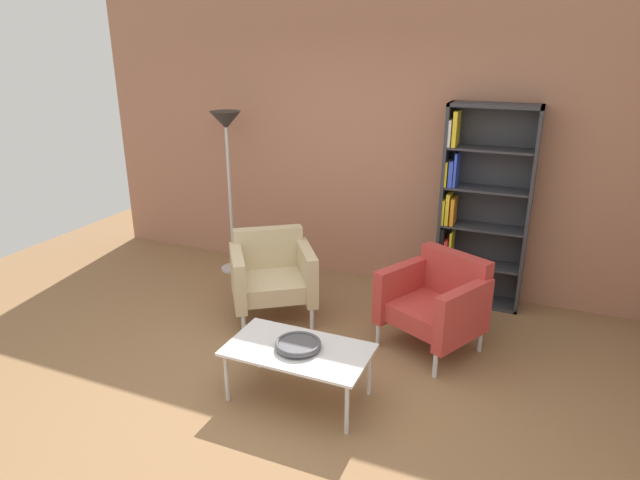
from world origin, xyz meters
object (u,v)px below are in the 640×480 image
(bookshelf_tall, at_px, (478,209))
(decorative_bowl, at_px, (298,344))
(armchair_corner_red, at_px, (272,274))
(coffee_table_low, at_px, (298,352))
(floor_lamp_torchiere, at_px, (227,140))
(armchair_spare_guest, at_px, (436,301))

(bookshelf_tall, height_order, decorative_bowl, bookshelf_tall)
(armchair_corner_red, bearing_deg, coffee_table_low, -89.39)
(coffee_table_low, relative_size, floor_lamp_torchiere, 0.57)
(coffee_table_low, distance_m, armchair_corner_red, 1.31)
(armchair_spare_guest, xyz_separation_m, armchair_corner_red, (-1.50, -0.02, 0.00))
(coffee_table_low, relative_size, armchair_spare_guest, 1.08)
(decorative_bowl, bearing_deg, coffee_table_low, 180.00)
(coffee_table_low, height_order, decorative_bowl, decorative_bowl)
(armchair_spare_guest, height_order, floor_lamp_torchiere, floor_lamp_torchiere)
(bookshelf_tall, height_order, coffee_table_low, bookshelf_tall)
(armchair_corner_red, relative_size, floor_lamp_torchiere, 0.54)
(coffee_table_low, xyz_separation_m, decorative_bowl, (0.00, 0.00, 0.07))
(decorative_bowl, bearing_deg, floor_lamp_torchiere, 131.98)
(bookshelf_tall, distance_m, armchair_corner_red, 2.01)
(bookshelf_tall, relative_size, floor_lamp_torchiere, 1.09)
(armchair_corner_red, bearing_deg, armchair_spare_guest, -34.18)
(decorative_bowl, height_order, armchair_corner_red, armchair_corner_red)
(armchair_corner_red, bearing_deg, floor_lamp_torchiere, 103.71)
(armchair_spare_guest, bearing_deg, floor_lamp_torchiere, -171.11)
(decorative_bowl, relative_size, floor_lamp_torchiere, 0.18)
(bookshelf_tall, height_order, floor_lamp_torchiere, bookshelf_tall)
(bookshelf_tall, height_order, armchair_spare_guest, bookshelf_tall)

